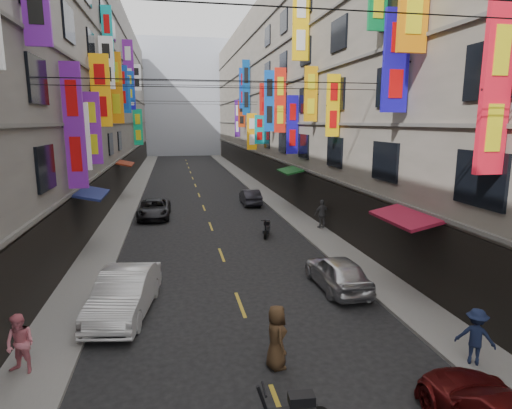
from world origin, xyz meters
name	(u,v)px	position (x,y,z in m)	size (l,w,h in m)	color
sidewalk_left	(130,197)	(-6.00, 42.00, 0.06)	(2.00, 90.00, 0.12)	slate
sidewalk_right	(264,192)	(6.00, 42.00, 0.06)	(2.00, 90.00, 0.12)	slate
building_row_left	(47,84)	(-11.99, 42.00, 9.49)	(10.14, 90.00, 19.00)	gray
building_row_right	(328,89)	(11.99, 42.00, 9.49)	(10.14, 90.00, 19.00)	gray
haze_block	(182,99)	(0.00, 92.00, 11.00)	(18.00, 8.00, 22.00)	#AFB4C3
shop_signage	(201,84)	(-0.04, 35.00, 9.10)	(14.00, 55.00, 11.59)	#0D3999
street_awnings	(192,190)	(-1.26, 26.00, 3.00)	(13.99, 35.20, 0.41)	#155117
overhead_cables	(208,83)	(0.00, 30.00, 8.80)	(14.00, 38.04, 1.24)	black
lane_markings	(201,201)	(0.00, 39.00, 0.00)	(0.12, 80.20, 0.01)	gold
scooter_far_right	(267,229)	(2.97, 27.04, 0.44)	(0.78, 1.74, 1.14)	black
car_left_mid	(124,293)	(-4.00, 17.96, 0.77)	(1.63, 4.68, 1.54)	silver
car_left_far	(154,209)	(-3.59, 33.20, 0.63)	(2.10, 4.55, 1.26)	black
car_right_mid	(337,272)	(4.00, 18.78, 0.68)	(1.61, 3.99, 1.36)	silver
car_right_far	(250,197)	(3.75, 36.67, 0.62)	(1.31, 3.76, 1.24)	#28272F
pedestrian_lfar	(20,344)	(-6.23, 14.69, 0.92)	(0.77, 0.53, 1.59)	pink
pedestrian_rnear	(476,336)	(5.55, 12.85, 0.89)	(1.00, 0.52, 1.55)	#161E3C
pedestrian_rfar	(322,214)	(6.60, 27.84, 1.00)	(1.03, 0.59, 1.76)	#545456
pedestrian_crossing	(276,337)	(0.33, 13.86, 0.88)	(0.86, 0.58, 1.75)	#47301C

